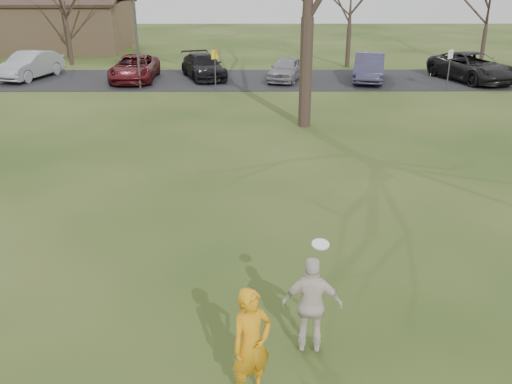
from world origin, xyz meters
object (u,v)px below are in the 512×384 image
lamp_post (134,10)px  player_defender (251,345)px  car_3 (203,66)px  car_6 (472,67)px  catching_play (312,305)px  car_2 (135,68)px  car_5 (369,67)px  car_4 (286,69)px  car_1 (30,65)px

lamp_post → player_defender: bearing=-75.5°
player_defender → car_3: player_defender is taller
car_6 → catching_play: bearing=-134.0°
player_defender → catching_play: (0.97, 0.98, 0.03)m
car_3 → catching_play: 25.13m
car_6 → lamp_post: bearing=167.6°
car_2 → catching_play: (7.56, -24.07, 0.18)m
car_3 → car_5: (9.30, -1.00, 0.08)m
car_4 → catching_play: (-0.93, -23.99, 0.23)m
car_1 → car_6: (24.90, -0.83, 0.01)m
player_defender → lamp_post: lamp_post is taller
car_1 → car_5: size_ratio=1.01×
car_1 → catching_play: 28.23m
player_defender → catching_play: size_ratio=0.90×
player_defender → car_2: 25.90m
car_2 → lamp_post: bearing=-74.0°
car_4 → car_1: bearing=-165.6°
car_3 → player_defender: bearing=-102.5°
player_defender → car_6: bearing=31.5°
car_1 → car_3: bearing=16.0°
catching_play → lamp_post: bearing=107.4°
player_defender → car_1: player_defender is taller
catching_play → car_1: bearing=118.9°
catching_play → player_defender: bearing=-134.5°
car_3 → car_6: car_6 is taller
car_1 → car_2: (6.07, -0.66, -0.06)m
car_2 → car_6: size_ratio=0.91×
car_1 → car_2: bearing=9.1°
car_1 → car_2: size_ratio=0.92×
car_2 → car_5: (13.08, -0.22, 0.06)m
lamp_post → car_6: bearing=6.3°
player_defender → car_3: size_ratio=0.39×
car_3 → car_5: 9.35m
lamp_post → car_5: bearing=8.9°
player_defender → car_1: size_ratio=0.39×
car_4 → catching_play: 24.01m
car_1 → lamp_post: lamp_post is taller
car_5 → player_defender: bearing=-92.3°
player_defender → car_2: (-6.59, 25.05, -0.16)m
car_2 → car_4: bearing=-2.0°
lamp_post → car_3: bearing=43.5°
car_3 → car_4: bearing=-29.0°
car_3 → lamp_post: bearing=-155.3°
car_2 → car_6: car_6 is taller
car_1 → catching_play: bearing=-45.8°
car_5 → car_2: bearing=-168.6°
catching_play → car_5: bearing=77.0°
car_4 → catching_play: size_ratio=1.90×
player_defender → catching_play: catching_play is taller
player_defender → car_1: 28.66m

